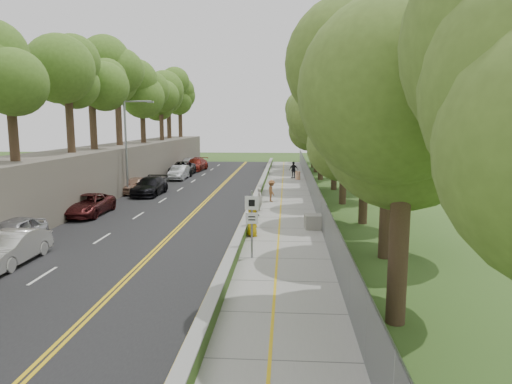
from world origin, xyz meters
The scene contains 26 objects.
ground centered at (0.00, 0.00, 0.00)m, with size 140.00×140.00×0.00m, color #33511E.
road centered at (-5.40, 15.00, 0.02)m, with size 11.20×66.00×0.04m, color black.
sidewalk centered at (2.55, 15.00, 0.03)m, with size 4.20×66.00×0.05m, color gray.
jersey_barrier centered at (0.25, 15.00, 0.30)m, with size 0.42×66.00×0.60m, color #79D82D.
rock_embankment centered at (-13.50, 15.00, 2.00)m, with size 5.00×66.00×4.00m, color #595147.
chainlink_fence centered at (4.65, 15.00, 1.00)m, with size 0.04×66.00×2.00m, color slate.
trees_embankment centered at (-13.00, 15.00, 10.50)m, with size 6.40×66.00×13.00m, color #507C26, non-canonical shape.
trees_fenceside centered at (7.00, 15.00, 7.00)m, with size 7.00×66.00×14.00m, color olive, non-canonical shape.
streetlight centered at (-10.46, 14.00, 4.64)m, with size 2.52×0.22×8.00m.
signpost centered at (1.05, -3.02, 1.96)m, with size 0.62×0.09×3.10m.
construction_barrel centered at (3.82, 26.00, 0.48)m, with size 0.53×0.53×0.86m, color #D8530B.
concrete_block centered at (4.30, 3.00, 0.46)m, with size 1.24×0.93×0.82m, color gray.
car_0 centered at (-10.60, -2.52, 0.82)m, with size 1.85×4.59×1.56m, color #A2A2A5.
car_1 centered at (-9.35, -4.52, 0.75)m, with size 1.50×4.31×1.42m, color silver.
car_2 centered at (-10.60, 5.95, 0.74)m, with size 2.31×5.00×1.39m, color #4F1A1A.
car_3 centered at (-9.00, 14.60, 0.79)m, with size 2.11×5.20×1.51m, color black.
car_4 centered at (-10.60, 15.56, 0.74)m, with size 1.66×4.13×1.41m, color tan.
car_5 centered at (-9.00, 25.33, 0.79)m, with size 1.59×4.57×1.51m, color #B7BBC0.
car_6 centered at (-9.54, 29.17, 0.83)m, with size 2.63×5.70×1.58m, color black.
car_7 centered at (-9.00, 34.49, 0.82)m, with size 2.20×5.41×1.57m, color maroon.
car_8 centered at (-10.25, 35.85, 0.85)m, with size 1.90×4.73×1.61m, color silver.
painter_0 centered at (0.75, 1.00, 0.96)m, with size 0.89×0.58×1.83m, color #C39F0D.
painter_1 centered at (0.75, 8.17, 0.88)m, with size 0.60×0.40×1.65m, color beige.
painter_2 centered at (0.75, 3.09, 0.87)m, with size 0.80×0.62×1.64m, color black.
painter_3 centered at (1.45, 12.00, 0.89)m, with size 1.09×0.63×1.69m, color brown.
person_far centered at (3.38, 27.27, 0.96)m, with size 1.07×0.45×1.83m, color black.
Camera 1 is at (2.58, -23.05, 6.18)m, focal length 32.00 mm.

